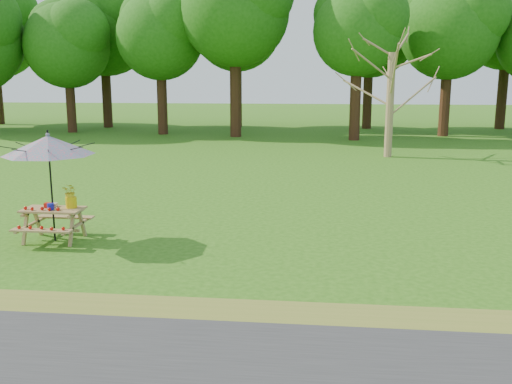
# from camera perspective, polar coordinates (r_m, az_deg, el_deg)

# --- Properties ---
(ground) EXTENTS (120.00, 120.00, 0.00)m
(ground) POSITION_cam_1_polar(r_m,az_deg,el_deg) (10.75, 0.04, -6.29)
(ground) COLOR #2B6012
(ground) RESTS_ON ground
(drygrass_strip) EXTENTS (120.00, 1.20, 0.01)m
(drygrass_strip) POSITION_cam_1_polar(r_m,az_deg,el_deg) (8.15, -2.11, -12.26)
(drygrass_strip) COLOR olive
(drygrass_strip) RESTS_ON ground
(bare_tree) EXTENTS (5.84, 5.84, 9.81)m
(bare_tree) POSITION_cam_1_polar(r_m,az_deg,el_deg) (24.28, 13.67, 17.51)
(bare_tree) COLOR #8C6F4C
(bare_tree) RESTS_ON ground
(picnic_table) EXTENTS (1.20, 1.32, 0.67)m
(picnic_table) POSITION_cam_1_polar(r_m,az_deg,el_deg) (12.27, -19.54, -3.13)
(picnic_table) COLOR olive
(picnic_table) RESTS_ON ground
(patio_umbrella) EXTENTS (2.29, 2.29, 2.25)m
(patio_umbrella) POSITION_cam_1_polar(r_m,az_deg,el_deg) (11.99, -20.06, 4.40)
(patio_umbrella) COLOR black
(patio_umbrella) RESTS_ON ground
(produce_bins) EXTENTS (0.27, 0.42, 0.13)m
(produce_bins) POSITION_cam_1_polar(r_m,az_deg,el_deg) (12.22, -19.86, -1.30)
(produce_bins) COLOR red
(produce_bins) RESTS_ON picnic_table
(tomatoes_row) EXTENTS (0.77, 0.13, 0.07)m
(tomatoes_row) POSITION_cam_1_polar(r_m,az_deg,el_deg) (12.10, -20.66, -1.57)
(tomatoes_row) COLOR red
(tomatoes_row) RESTS_ON picnic_table
(flower_bucket) EXTENTS (0.37, 0.34, 0.50)m
(flower_bucket) POSITION_cam_1_polar(r_m,az_deg,el_deg) (12.10, -18.04, -0.27)
(flower_bucket) COLOR #DDBE0B
(flower_bucket) RESTS_ON picnic_table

